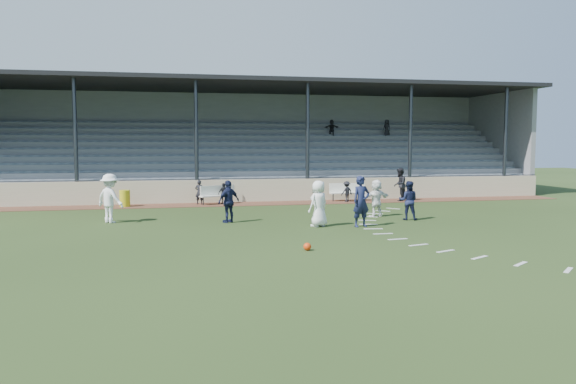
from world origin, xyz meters
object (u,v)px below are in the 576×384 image
object	(u,v)px
official	(400,185)
player_white_lead	(319,204)
bench_right	(348,190)
bench_left	(218,193)
football	(307,247)
player_navy_lead	(361,201)
trash_bin	(125,198)

from	to	relation	value
official	player_white_lead	bearing A→B (deg)	-5.90
bench_right	player_white_lead	bearing A→B (deg)	-113.30
bench_left	official	distance (m)	9.79
football	player_navy_lead	distance (m)	5.24
trash_bin	football	xyz separation A→B (m)	(6.14, -12.81, -0.31)
official	football	bearing A→B (deg)	0.59
football	official	xyz separation A→B (m)	(8.23, 12.59, 0.80)
bench_left	official	bearing A→B (deg)	-27.90
football	player_navy_lead	xyz separation A→B (m)	(3.10, 4.14, 0.84)
bench_right	trash_bin	world-z (taller)	bench_right
trash_bin	player_navy_lead	size ratio (longest dim) A/B	0.42
bench_left	official	xyz separation A→B (m)	(9.77, -0.54, 0.33)
bench_left	player_navy_lead	world-z (taller)	player_navy_lead
bench_left	player_white_lead	xyz separation A→B (m)	(3.09, -8.60, 0.29)
player_white_lead	bench_right	bearing A→B (deg)	-144.36
bench_right	player_navy_lead	xyz separation A→B (m)	(-2.41, -9.12, 0.38)
player_white_lead	official	xyz separation A→B (m)	(6.69, 8.06, 0.04)
bench_right	official	distance (m)	2.83
bench_left	trash_bin	size ratio (longest dim) A/B	2.43
official	bench_right	bearing A→B (deg)	-70.26
trash_bin	player_white_lead	bearing A→B (deg)	-47.12
bench_left	trash_bin	bearing A→B (deg)	159.15
trash_bin	official	distance (m)	14.38
player_navy_lead	football	bearing A→B (deg)	-138.80
bench_right	official	bearing A→B (deg)	-12.96
trash_bin	bench_left	bearing A→B (deg)	3.92
trash_bin	player_navy_lead	xyz separation A→B (m)	(9.24, -8.66, 0.53)
trash_bin	player_navy_lead	world-z (taller)	player_navy_lead
bench_left	player_white_lead	bearing A→B (deg)	-95.00
football	bench_left	bearing A→B (deg)	96.70
bench_left	player_navy_lead	size ratio (longest dim) A/B	1.03
football	player_white_lead	world-z (taller)	player_white_lead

